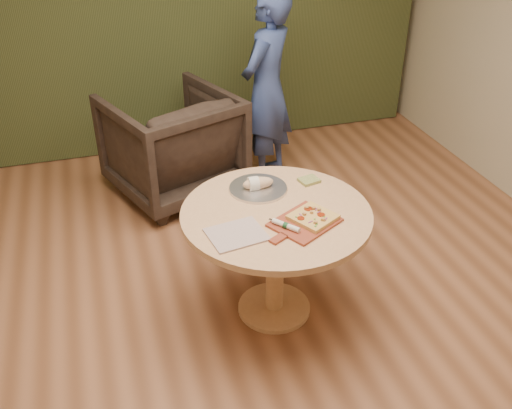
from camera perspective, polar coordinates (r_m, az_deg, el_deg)
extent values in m
cube|color=#9C613E|center=(3.55, 1.37, -13.59)|extent=(5.00, 6.00, 0.02)
cylinder|color=tan|center=(3.73, 1.82, -10.23)|extent=(0.46, 0.46, 0.03)
cylinder|color=tan|center=(3.52, 1.91, -6.11)|extent=(0.11, 0.11, 0.68)
cylinder|color=tan|center=(3.30, 2.03, -0.96)|extent=(1.11, 1.11, 0.04)
cube|color=brown|center=(3.18, 4.90, -1.80)|extent=(0.44, 0.41, 0.01)
cube|color=brown|center=(3.05, 2.24, -3.45)|extent=(0.11, 0.09, 0.01)
cube|color=#DDB156|center=(3.20, 5.72, -1.25)|extent=(0.30, 0.30, 0.02)
cylinder|color=maroon|center=(3.16, 4.51, -1.38)|extent=(0.04, 0.04, 0.00)
cylinder|color=maroon|center=(3.25, 5.25, -0.42)|extent=(0.05, 0.05, 0.00)
cylinder|color=maroon|center=(3.20, 6.54, -1.02)|extent=(0.04, 0.04, 0.00)
cube|color=#BD8646|center=(3.24, 6.32, -0.50)|extent=(0.02, 0.02, 0.01)
cube|color=#BD8646|center=(3.19, 4.86, -0.96)|extent=(0.02, 0.02, 0.01)
cube|color=#BD8646|center=(3.21, 5.58, -0.77)|extent=(0.02, 0.02, 0.01)
cube|color=#BD8646|center=(3.25, 5.78, -0.36)|extent=(0.02, 0.02, 0.01)
cube|color=#BD8646|center=(3.16, 6.72, -1.47)|extent=(0.03, 0.03, 0.01)
cube|color=#BD8646|center=(3.12, 5.97, -1.80)|extent=(0.02, 0.02, 0.01)
cube|color=#BD8646|center=(3.25, 5.10, -0.32)|extent=(0.02, 0.02, 0.01)
cube|color=#347524|center=(3.17, 4.03, -1.26)|extent=(0.01, 0.01, 0.00)
cube|color=#347524|center=(3.10, 5.96, -2.18)|extent=(0.01, 0.01, 0.00)
cube|color=#347524|center=(3.26, 6.42, -0.42)|extent=(0.01, 0.01, 0.00)
cube|color=#347524|center=(3.12, 6.09, -2.00)|extent=(0.01, 0.01, 0.00)
cube|color=#347524|center=(3.19, 6.81, -1.22)|extent=(0.01, 0.01, 0.00)
cube|color=#347524|center=(3.16, 5.89, -1.47)|extent=(0.01, 0.01, 0.00)
cube|color=#8A3A6C|center=(3.25, 6.02, -0.46)|extent=(0.02, 0.03, 0.00)
cube|color=#8A3A6C|center=(3.26, 5.25, -0.32)|extent=(0.03, 0.01, 0.00)
cube|color=#8A3A6C|center=(3.17, 7.01, -1.44)|extent=(0.03, 0.03, 0.00)
cube|color=#8A3A6C|center=(3.13, 5.47, -1.75)|extent=(0.03, 0.02, 0.00)
cube|color=#8A3A6C|center=(3.19, 4.48, -1.04)|extent=(0.01, 0.03, 0.00)
cube|color=#8A3A6C|center=(3.22, 6.30, -0.76)|extent=(0.03, 0.02, 0.00)
cylinder|color=beige|center=(3.11, 3.02, -2.11)|extent=(0.13, 0.15, 0.03)
cylinder|color=#194C26|center=(3.11, 3.02, -2.11)|extent=(0.04, 0.04, 0.03)
cube|color=silver|center=(3.16, 1.57, -1.55)|extent=(0.03, 0.04, 0.00)
cube|color=silver|center=(3.08, -1.96, -3.01)|extent=(0.33, 0.29, 0.01)
cylinder|color=silver|center=(3.50, 0.21, 1.59)|extent=(0.35, 0.35, 0.01)
cylinder|color=silver|center=(3.50, 0.21, 1.66)|extent=(0.36, 0.36, 0.02)
ellipsoid|color=#D7B183|center=(3.48, 0.21, 2.15)|extent=(0.19, 0.08, 0.07)
cylinder|color=beige|center=(3.47, -0.26, 2.08)|extent=(0.06, 0.09, 0.09)
cube|color=olive|center=(3.59, 5.33, 2.42)|extent=(0.14, 0.12, 0.02)
imported|color=black|center=(4.80, -8.41, 6.43)|extent=(1.20, 1.16, 0.97)
imported|color=navy|center=(4.86, 1.08, 11.49)|extent=(0.71, 0.71, 1.66)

